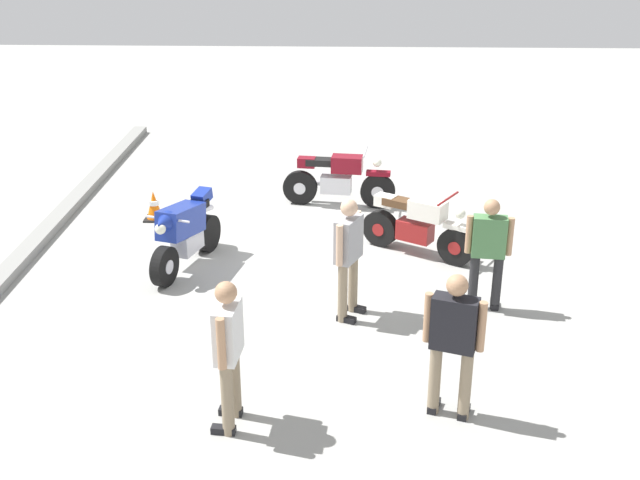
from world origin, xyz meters
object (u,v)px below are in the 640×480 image
motorcycle_blue_sportbike (185,231)px  traffic_cone (154,206)px  person_in_green_shirt (488,248)px  person_in_gray_shirt (349,251)px  person_in_black_shirt (453,338)px  motorcycle_maroon_cruiser (338,179)px  person_in_white_shirt (228,346)px  motorcycle_cream_vintage (417,226)px

motorcycle_blue_sportbike → traffic_cone: motorcycle_blue_sportbike is taller
motorcycle_blue_sportbike → traffic_cone: size_ratio=3.62×
traffic_cone → person_in_green_shirt: bearing=-120.9°
person_in_gray_shirt → person_in_green_shirt: 1.90m
motorcycle_blue_sportbike → person_in_black_shirt: (-3.73, -3.59, 0.38)m
motorcycle_maroon_cruiser → traffic_cone: motorcycle_maroon_cruiser is taller
motorcycle_blue_sportbike → person_in_white_shirt: person_in_white_shirt is taller
person_in_black_shirt → person_in_white_shirt: 2.35m
person_in_black_shirt → motorcycle_maroon_cruiser: bearing=30.2°
person_in_white_shirt → traffic_cone: 6.39m
person_in_black_shirt → motorcycle_blue_sportbike: bearing=62.9°
person_in_gray_shirt → motorcycle_cream_vintage: bearing=87.1°
motorcycle_cream_vintage → person_in_white_shirt: bearing=-85.3°
person_in_green_shirt → person_in_white_shirt: bearing=138.2°
motorcycle_maroon_cruiser → person_in_white_shirt: size_ratio=1.23×
person_in_black_shirt → person_in_green_shirt: person_in_black_shirt is taller
person_in_white_shirt → motorcycle_blue_sportbike: bearing=-67.2°
traffic_cone → motorcycle_maroon_cruiser: bearing=-76.1°
person_in_white_shirt → traffic_cone: size_ratio=3.21×
person_in_black_shirt → traffic_cone: 7.33m
motorcycle_cream_vintage → person_in_gray_shirt: person_in_gray_shirt is taller
traffic_cone → person_in_white_shirt: bearing=-159.7°
person_in_black_shirt → person_in_green_shirt: size_ratio=1.06×
motorcycle_cream_vintage → motorcycle_blue_sportbike: bearing=-138.8°
motorcycle_blue_sportbike → person_in_gray_shirt: 2.92m
person_in_green_shirt → person_in_gray_shirt: bearing=105.2°
person_in_black_shirt → traffic_cone: bearing=57.5°
person_in_white_shirt → traffic_cone: (5.95, 2.20, -0.72)m
motorcycle_cream_vintage → traffic_cone: (1.38, 4.54, -0.23)m
person_in_gray_shirt → person_in_black_shirt: 2.50m
person_in_white_shirt → traffic_cone: person_in_white_shirt is taller
person_in_green_shirt → person_in_white_shirt: (-2.77, 3.12, 0.07)m
person_in_gray_shirt → traffic_cone: (3.47, 3.44, -0.70)m
motorcycle_cream_vintage → motorcycle_maroon_cruiser: bearing=152.2°
person_in_black_shirt → person_in_white_shirt: bearing=114.9°
person_in_gray_shirt → person_in_white_shirt: bearing=-91.7°
person_in_green_shirt → traffic_cone: (3.19, 5.32, -0.65)m
motorcycle_maroon_cruiser → traffic_cone: size_ratio=3.94×
person_in_green_shirt → person_in_white_shirt: size_ratio=0.94×
person_in_gray_shirt → person_in_black_shirt: bearing=-39.0°
motorcycle_maroon_cruiser → traffic_cone: bearing=-159.5°
motorcycle_cream_vintage → person_in_green_shirt: (-1.81, -0.78, 0.42)m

